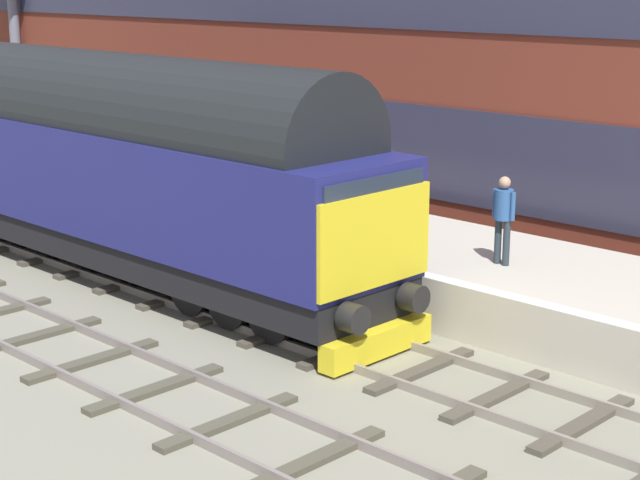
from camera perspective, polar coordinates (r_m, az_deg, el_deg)
ground_plane at (r=20.77m, az=-7.11°, el=-3.09°), size 140.00×140.00×0.00m
track_main at (r=20.75m, az=-7.11°, el=-2.95°), size 2.50×60.00×0.15m
track_adjacent_west at (r=18.93m, az=-15.28°, el=-5.08°), size 2.50×60.00×0.15m
station_platform at (r=22.95m, az=-0.12°, el=0.01°), size 4.00×44.00×1.01m
diesel_locomotive at (r=23.83m, az=-14.13°, el=4.99°), size 2.74×19.15×4.68m
platform_number_sign at (r=19.92m, az=0.65°, el=3.09°), size 0.10×0.44×1.94m
waiting_passenger at (r=19.23m, az=10.04°, el=1.53°), size 0.37×0.51×1.64m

